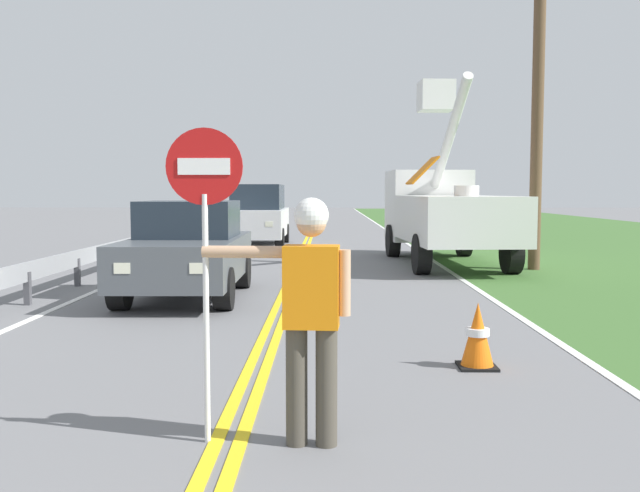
{
  "coord_description": "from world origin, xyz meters",
  "views": [
    {
      "loc": [
        0.74,
        -0.18,
        1.87
      ],
      "look_at": [
        0.65,
        8.33,
        1.2
      ],
      "focal_mm": 39.04,
      "sensor_mm": 36.0,
      "label": 1
    }
  ],
  "objects_px": {
    "flagger_worker": "(310,305)",
    "oncoming_suv_second": "(259,215)",
    "stop_sign_paddle": "(205,214)",
    "utility_pole_near": "(538,83)",
    "oncoming_sedan_nearest": "(188,250)",
    "utility_bucket_truck": "(442,210)",
    "traffic_cone_lead": "(478,336)"
  },
  "relations": [
    {
      "from": "flagger_worker",
      "to": "oncoming_suv_second",
      "type": "height_order",
      "value": "oncoming_suv_second"
    },
    {
      "from": "stop_sign_paddle",
      "to": "utility_pole_near",
      "type": "height_order",
      "value": "utility_pole_near"
    },
    {
      "from": "oncoming_sedan_nearest",
      "to": "utility_pole_near",
      "type": "distance_m",
      "value": 9.36
    },
    {
      "from": "flagger_worker",
      "to": "utility_bucket_truck",
      "type": "xyz_separation_m",
      "value": [
        3.14,
        13.23,
        0.35
      ]
    },
    {
      "from": "stop_sign_paddle",
      "to": "traffic_cone_lead",
      "type": "height_order",
      "value": "stop_sign_paddle"
    },
    {
      "from": "oncoming_suv_second",
      "to": "traffic_cone_lead",
      "type": "distance_m",
      "value": 17.13
    },
    {
      "from": "traffic_cone_lead",
      "to": "oncoming_suv_second",
      "type": "bearing_deg",
      "value": 103.39
    },
    {
      "from": "utility_bucket_truck",
      "to": "oncoming_sedan_nearest",
      "type": "height_order",
      "value": "utility_bucket_truck"
    },
    {
      "from": "flagger_worker",
      "to": "oncoming_suv_second",
      "type": "relative_size",
      "value": 0.4
    },
    {
      "from": "flagger_worker",
      "to": "traffic_cone_lead",
      "type": "distance_m",
      "value": 2.94
    },
    {
      "from": "stop_sign_paddle",
      "to": "oncoming_suv_second",
      "type": "distance_m",
      "value": 18.94
    },
    {
      "from": "utility_bucket_truck",
      "to": "traffic_cone_lead",
      "type": "relative_size",
      "value": 9.89
    },
    {
      "from": "flagger_worker",
      "to": "stop_sign_paddle",
      "type": "xyz_separation_m",
      "value": [
        -0.77,
        0.05,
        0.66
      ]
    },
    {
      "from": "flagger_worker",
      "to": "utility_pole_near",
      "type": "xyz_separation_m",
      "value": [
        5.08,
        11.6,
        3.37
      ]
    },
    {
      "from": "flagger_worker",
      "to": "oncoming_sedan_nearest",
      "type": "distance_m",
      "value": 7.52
    },
    {
      "from": "flagger_worker",
      "to": "oncoming_suv_second",
      "type": "distance_m",
      "value": 19.05
    },
    {
      "from": "flagger_worker",
      "to": "traffic_cone_lead",
      "type": "bearing_deg",
      "value": 52.86
    },
    {
      "from": "utility_bucket_truck",
      "to": "oncoming_sedan_nearest",
      "type": "bearing_deg",
      "value": -131.98
    },
    {
      "from": "utility_bucket_truck",
      "to": "oncoming_suv_second",
      "type": "relative_size",
      "value": 1.5
    },
    {
      "from": "stop_sign_paddle",
      "to": "oncoming_suv_second",
      "type": "height_order",
      "value": "stop_sign_paddle"
    },
    {
      "from": "oncoming_suv_second",
      "to": "utility_pole_near",
      "type": "bearing_deg",
      "value": -45.01
    },
    {
      "from": "oncoming_sedan_nearest",
      "to": "oncoming_suv_second",
      "type": "height_order",
      "value": "oncoming_suv_second"
    },
    {
      "from": "stop_sign_paddle",
      "to": "oncoming_sedan_nearest",
      "type": "relative_size",
      "value": 0.57
    },
    {
      "from": "oncoming_sedan_nearest",
      "to": "oncoming_suv_second",
      "type": "bearing_deg",
      "value": 89.56
    },
    {
      "from": "flagger_worker",
      "to": "utility_pole_near",
      "type": "bearing_deg",
      "value": 66.36
    },
    {
      "from": "oncoming_sedan_nearest",
      "to": "traffic_cone_lead",
      "type": "bearing_deg",
      "value": -50.26
    },
    {
      "from": "utility_pole_near",
      "to": "oncoming_suv_second",
      "type": "bearing_deg",
      "value": 134.99
    },
    {
      "from": "oncoming_suv_second",
      "to": "utility_pole_near",
      "type": "distance_m",
      "value": 10.88
    },
    {
      "from": "stop_sign_paddle",
      "to": "utility_bucket_truck",
      "type": "distance_m",
      "value": 13.74
    },
    {
      "from": "stop_sign_paddle",
      "to": "utility_bucket_truck",
      "type": "relative_size",
      "value": 0.34
    },
    {
      "from": "flagger_worker",
      "to": "oncoming_sedan_nearest",
      "type": "height_order",
      "value": "flagger_worker"
    },
    {
      "from": "utility_bucket_truck",
      "to": "oncoming_sedan_nearest",
      "type": "relative_size",
      "value": 1.68
    }
  ]
}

